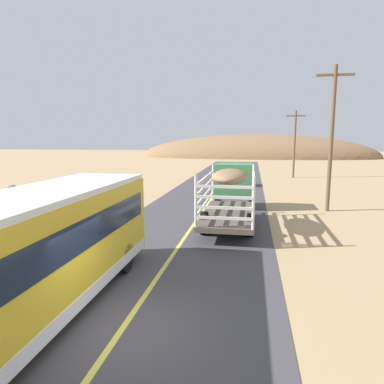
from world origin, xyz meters
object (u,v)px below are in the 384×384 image
(power_pole_far, at_px, (295,142))
(power_pole_mid, at_px, (332,135))
(bus, at_px, (34,252))
(car_far, at_px, (233,179))
(boulder_near_shoulder, at_px, (4,201))
(boulder_mid_field, at_px, (11,187))
(livestock_truck, at_px, (233,185))

(power_pole_far, bearing_deg, power_pole_mid, -90.00)
(bus, height_order, car_far, bus)
(bus, relative_size, power_pole_far, 1.30)
(bus, xyz_separation_m, car_far, (3.52, 25.47, -1.05))
(power_pole_mid, distance_m, boulder_near_shoulder, 21.48)
(power_pole_mid, bearing_deg, boulder_near_shoulder, -172.43)
(power_pole_far, xyz_separation_m, boulder_mid_field, (-25.99, -14.30, -3.89))
(boulder_near_shoulder, height_order, boulder_mid_field, boulder_near_shoulder)
(livestock_truck, height_order, power_pole_far, power_pole_far)
(bus, bearing_deg, power_pole_far, 73.42)
(bus, xyz_separation_m, boulder_near_shoulder, (-10.77, 12.28, -1.28))
(livestock_truck, relative_size, power_pole_far, 1.26)
(boulder_near_shoulder, distance_m, boulder_mid_field, 8.94)
(car_far, relative_size, boulder_mid_field, 4.71)
(livestock_truck, height_order, boulder_near_shoulder, livestock_truck)
(power_pole_mid, relative_size, boulder_mid_field, 9.54)
(livestock_truck, bearing_deg, boulder_mid_field, 161.53)
(boulder_near_shoulder, bearing_deg, power_pole_mid, 7.57)
(car_far, bearing_deg, bus, -97.86)
(livestock_truck, bearing_deg, boulder_near_shoulder, -177.72)
(boulder_near_shoulder, xyz_separation_m, boulder_mid_field, (-5.12, 7.32, -0.22))
(power_pole_mid, bearing_deg, boulder_mid_field, 170.08)
(boulder_near_shoulder, bearing_deg, car_far, 42.72)
(power_pole_far, bearing_deg, livestock_truck, -105.59)
(livestock_truck, height_order, boulder_mid_field, livestock_truck)
(power_pole_far, xyz_separation_m, boulder_near_shoulder, (-20.87, -21.62, -3.67))
(car_far, distance_m, power_pole_mid, 12.98)
(boulder_mid_field, bearing_deg, car_far, 16.84)
(power_pole_far, height_order, boulder_mid_field, power_pole_far)
(bus, relative_size, car_far, 2.27)
(bus, height_order, boulder_mid_field, bus)
(livestock_truck, relative_size, car_far, 2.20)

